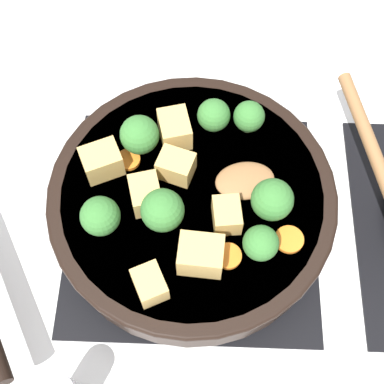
{
  "coord_description": "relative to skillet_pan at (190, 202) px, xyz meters",
  "views": [
    {
      "loc": [
        0.27,
        0.01,
        0.62
      ],
      "look_at": [
        0.0,
        0.0,
        0.08
      ],
      "focal_mm": 50.0,
      "sensor_mm": 36.0,
      "label": 1
    }
  ],
  "objects": [
    {
      "name": "front_burner_grate",
      "position": [
        -0.0,
        0.0,
        -0.05
      ],
      "size": [
        0.31,
        0.31,
        0.03
      ],
      "color": "black",
      "rests_on": "ground_plane"
    },
    {
      "name": "tofu_cube_back_piece",
      "position": [
        0.03,
        0.04,
        0.04
      ],
      "size": [
        0.04,
        0.03,
        0.03
      ],
      "primitive_type": "cube",
      "rotation": [
        0.0,
        0.0,
        0.12
      ],
      "color": "tan",
      "rests_on": "skillet_pan"
    },
    {
      "name": "skillet_pan",
      "position": [
        0.0,
        0.0,
        0.0
      ],
      "size": [
        0.38,
        0.45,
        0.06
      ],
      "color": "black",
      "rests_on": "front_burner_grate"
    },
    {
      "name": "carrot_slice_edge_slice",
      "position": [
        0.08,
        0.04,
        0.03
      ],
      "size": [
        0.03,
        0.03,
        0.01
      ],
      "primitive_type": "cylinder",
      "color": "orange",
      "rests_on": "skillet_pan"
    },
    {
      "name": "ground_plane",
      "position": [
        -0.0,
        0.0,
        -0.06
      ],
      "size": [
        2.4,
        2.4,
        0.0
      ],
      "primitive_type": "plane",
      "color": "white"
    },
    {
      "name": "broccoli_floret_south_cluster",
      "position": [
        -0.09,
        0.02,
        0.05
      ],
      "size": [
        0.04,
        0.04,
        0.05
      ],
      "color": "#709956",
      "rests_on": "skillet_pan"
    },
    {
      "name": "broccoli_floret_north_edge",
      "position": [
        -0.06,
        -0.06,
        0.05
      ],
      "size": [
        0.05,
        0.05,
        0.05
      ],
      "color": "#709956",
      "rests_on": "skillet_pan"
    },
    {
      "name": "broccoli_floret_mid_floret",
      "position": [
        0.07,
        0.08,
        0.05
      ],
      "size": [
        0.04,
        0.04,
        0.05
      ],
      "color": "#709956",
      "rests_on": "skillet_pan"
    },
    {
      "name": "tofu_cube_mid_small",
      "position": [
        -0.03,
        -0.1,
        0.04
      ],
      "size": [
        0.05,
        0.05,
        0.03
      ],
      "primitive_type": "cube",
      "rotation": [
        0.0,
        0.0,
        2.0
      ],
      "color": "tan",
      "rests_on": "skillet_pan"
    },
    {
      "name": "broccoli_floret_east_rim",
      "position": [
        -0.09,
        0.07,
        0.05
      ],
      "size": [
        0.04,
        0.04,
        0.04
      ],
      "color": "#709956",
      "rests_on": "skillet_pan"
    },
    {
      "name": "broccoli_floret_west_rim",
      "position": [
        0.04,
        -0.03,
        0.05
      ],
      "size": [
        0.05,
        0.05,
        0.05
      ],
      "color": "#709956",
      "rests_on": "skillet_pan"
    },
    {
      "name": "tofu_cube_east_chunk",
      "position": [
        -0.03,
        -0.02,
        0.04
      ],
      "size": [
        0.04,
        0.05,
        0.03
      ],
      "primitive_type": "cube",
      "rotation": [
        0.0,
        0.0,
        4.39
      ],
      "color": "tan",
      "rests_on": "skillet_pan"
    },
    {
      "name": "carrot_slice_orange_thin",
      "position": [
        -0.04,
        -0.07,
        0.03
      ],
      "size": [
        0.03,
        0.03,
        0.01
      ],
      "primitive_type": "cylinder",
      "color": "orange",
      "rests_on": "skillet_pan"
    },
    {
      "name": "tofu_cube_west_chunk",
      "position": [
        0.01,
        -0.05,
        0.04
      ],
      "size": [
        0.05,
        0.04,
        0.03
      ],
      "primitive_type": "cube",
      "rotation": [
        0.0,
        0.0,
        3.4
      ],
      "color": "tan",
      "rests_on": "skillet_pan"
    },
    {
      "name": "carrot_slice_near_center",
      "position": [
        0.05,
        0.11,
        0.03
      ],
      "size": [
        0.03,
        0.03,
        0.01
      ],
      "primitive_type": "cylinder",
      "color": "orange",
      "rests_on": "skillet_pan"
    },
    {
      "name": "tofu_cube_center_large",
      "position": [
        0.08,
        0.01,
        0.04
      ],
      "size": [
        0.04,
        0.05,
        0.04
      ],
      "primitive_type": "cube",
      "rotation": [
        0.0,
        0.0,
        1.49
      ],
      "color": "tan",
      "rests_on": "skillet_pan"
    },
    {
      "name": "wooden_spoon",
      "position": [
        -0.03,
        0.15,
        0.03
      ],
      "size": [
        0.24,
        0.22,
        0.02
      ],
      "color": "olive",
      "rests_on": "skillet_pan"
    },
    {
      "name": "tofu_cube_front_piece",
      "position": [
        0.11,
        -0.04,
        0.04
      ],
      "size": [
        0.05,
        0.04,
        0.03
      ],
      "primitive_type": "cube",
      "rotation": [
        0.0,
        0.0,
        0.44
      ],
      "color": "tan",
      "rests_on": "skillet_pan"
    },
    {
      "name": "broccoli_floret_center_top",
      "position": [
        0.02,
        0.09,
        0.05
      ],
      "size": [
        0.05,
        0.05,
        0.05
      ],
      "color": "#709956",
      "rests_on": "skillet_pan"
    },
    {
      "name": "broccoli_floret_near_spoon",
      "position": [
        0.04,
        -0.09,
        0.05
      ],
      "size": [
        0.04,
        0.04,
        0.05
      ],
      "color": "#709956",
      "rests_on": "skillet_pan"
    },
    {
      "name": "tofu_cube_near_handle",
      "position": [
        -0.07,
        -0.02,
        0.04
      ],
      "size": [
        0.05,
        0.04,
        0.03
      ],
      "primitive_type": "cube",
      "rotation": [
        0.0,
        0.0,
        0.25
      ],
      "color": "tan",
      "rests_on": "skillet_pan"
    }
  ]
}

